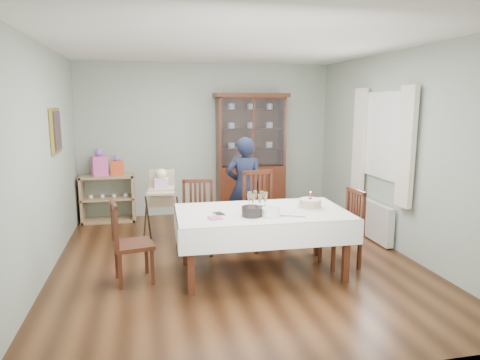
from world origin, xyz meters
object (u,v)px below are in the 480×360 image
object	(u,v)px
champagne_tray	(257,204)
gift_bag_orange	(117,166)
chair_end_right	(341,243)
sideboard	(108,198)
gift_bag_pink	(100,164)
china_cabinet	(251,153)
high_chair	(163,214)
chair_far_left	(198,231)
chair_far_right	(263,225)
birthday_cake	(310,204)
woman	(244,187)
dining_table	(262,242)
chair_end_left	(132,258)

from	to	relation	value
champagne_tray	gift_bag_orange	world-z (taller)	gift_bag_orange
chair_end_right	champagne_tray	world-z (taller)	champagne_tray
sideboard	gift_bag_pink	world-z (taller)	gift_bag_pink
china_cabinet	champagne_tray	xyz separation A→B (m)	(-0.56, -2.65, -0.30)
high_chair	gift_bag_pink	bearing A→B (deg)	131.69
chair_far_left	chair_far_right	world-z (taller)	chair_far_right
chair_far_left	birthday_cake	world-z (taller)	chair_far_left
chair_far_right	birthday_cake	world-z (taller)	chair_far_right
china_cabinet	chair_end_right	bearing A→B (deg)	-79.56
woman	dining_table	bearing A→B (deg)	91.40
chair_far_right	dining_table	bearing A→B (deg)	-115.31
china_cabinet	champagne_tray	world-z (taller)	china_cabinet
dining_table	chair_far_left	distance (m)	1.10
china_cabinet	champagne_tray	distance (m)	2.72
woman	chair_end_left	bearing A→B (deg)	46.84
chair_end_right	gift_bag_pink	world-z (taller)	gift_bag_pink
sideboard	birthday_cake	size ratio (longest dim) A/B	2.94
birthday_cake	champagne_tray	bearing A→B (deg)	171.75
dining_table	champagne_tray	size ratio (longest dim) A/B	5.98
dining_table	sideboard	bearing A→B (deg)	125.58
china_cabinet	gift_bag_pink	size ratio (longest dim) A/B	4.78
gift_bag_orange	chair_end_left	bearing A→B (deg)	-83.66
dining_table	high_chair	bearing A→B (deg)	128.67
birthday_cake	gift_bag_orange	world-z (taller)	gift_bag_orange
chair_far_right	chair_far_left	bearing A→B (deg)	171.57
woman	gift_bag_orange	world-z (taller)	woman
sideboard	champagne_tray	size ratio (longest dim) A/B	2.65
dining_table	china_cabinet	bearing A→B (deg)	79.05
high_chair	champagne_tray	bearing A→B (deg)	-44.33
sideboard	high_chair	bearing A→B (deg)	-57.76
dining_table	chair_end_right	distance (m)	1.03
chair_far_left	high_chair	size ratio (longest dim) A/B	0.89
chair_far_left	chair_end_left	world-z (taller)	chair_far_left
champagne_tray	birthday_cake	bearing A→B (deg)	-8.25
chair_far_left	chair_far_right	bearing A→B (deg)	8.83
dining_table	woman	distance (m)	1.50
chair_end_right	gift_bag_orange	xyz separation A→B (m)	(-2.82, 2.72, 0.67)
chair_end_right	woman	world-z (taller)	woman
chair_end_left	champagne_tray	world-z (taller)	champagne_tray
birthday_cake	gift_bag_pink	xyz separation A→B (m)	(-2.67, 2.74, 0.19)
china_cabinet	sideboard	world-z (taller)	china_cabinet
chair_far_right	champagne_tray	size ratio (longest dim) A/B	3.13
dining_table	gift_bag_orange	xyz separation A→B (m)	(-1.79, 2.73, 0.57)
chair_far_left	chair_end_left	distance (m)	1.18
chair_end_left	gift_bag_pink	size ratio (longest dim) A/B	2.06
chair_far_left	birthday_cake	xyz separation A→B (m)	(1.25, -0.89, 0.53)
chair_far_left	birthday_cake	bearing A→B (deg)	-27.06
champagne_tray	birthday_cake	world-z (taller)	birthday_cake
chair_far_left	champagne_tray	size ratio (longest dim) A/B	2.86
china_cabinet	chair_far_left	size ratio (longest dim) A/B	2.24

